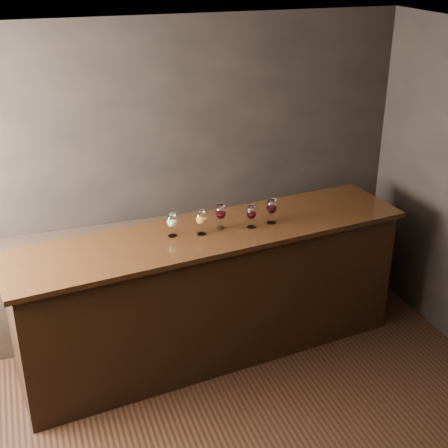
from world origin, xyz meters
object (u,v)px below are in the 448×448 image
object	(u,v)px
glass_red_a	(221,212)
glass_red_c	(272,207)
bar_counter	(212,296)
glass_amber	(201,218)
back_bar_shelf	(133,278)
glass_white	(172,221)
glass_red_b	(251,213)

from	to	relation	value
glass_red_a	glass_red_c	distance (m)	0.44
bar_counter	glass_amber	world-z (taller)	glass_amber
bar_counter	back_bar_shelf	xyz separation A→B (m)	(-0.56, 0.68, -0.08)
glass_white	glass_amber	xyz separation A→B (m)	(0.23, -0.04, 0.01)
bar_counter	glass_red_c	distance (m)	0.93
bar_counter	back_bar_shelf	world-z (taller)	bar_counter
bar_counter	glass_white	size ratio (longest dim) A/B	16.81
back_bar_shelf	glass_amber	size ratio (longest dim) A/B	13.20
back_bar_shelf	glass_amber	distance (m)	1.19
glass_white	bar_counter	bearing A→B (deg)	-3.92
bar_counter	glass_red_b	bearing A→B (deg)	-12.35
glass_white	back_bar_shelf	bearing A→B (deg)	109.87
bar_counter	glass_amber	bearing A→B (deg)	-173.05
glass_white	glass_red_a	size ratio (longest dim) A/B	0.93
glass_amber	bar_counter	bearing A→B (deg)	13.72
back_bar_shelf	glass_amber	world-z (taller)	glass_amber
glass_white	glass_red_a	distance (m)	0.42
glass_red_c	bar_counter	bearing A→B (deg)	179.75
glass_white	glass_red_c	xyz separation A→B (m)	(0.85, -0.02, 0.01)
bar_counter	glass_red_b	size ratio (longest dim) A/B	16.62
glass_white	glass_red_a	bearing A→B (deg)	2.47
bar_counter	glass_white	world-z (taller)	glass_white
glass_red_a	glass_red_b	size ratio (longest dim) A/B	1.06
back_bar_shelf	glass_white	world-z (taller)	glass_white
bar_counter	glass_red_b	xyz separation A→B (m)	(0.34, -0.03, 0.75)
glass_amber	back_bar_shelf	bearing A→B (deg)	123.78
glass_red_a	glass_red_b	xyz separation A→B (m)	(0.24, -0.07, -0.01)
glass_red_a	glass_red_c	world-z (taller)	glass_red_c
bar_counter	glass_red_c	xyz separation A→B (m)	(0.53, -0.00, 0.76)
bar_counter	glass_red_b	distance (m)	0.82
glass_red_b	glass_red_c	xyz separation A→B (m)	(0.19, 0.03, 0.01)
back_bar_shelf	glass_white	size ratio (longest dim) A/B	14.08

